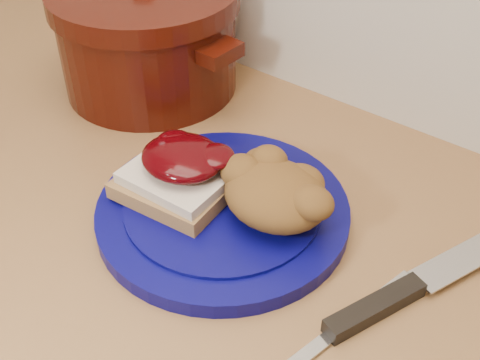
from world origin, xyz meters
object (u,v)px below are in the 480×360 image
Objects in this scene: plate at (223,211)px; pepper_grinder at (142,38)px; butter_knife at (353,318)px; dutch_oven at (148,38)px; chef_knife at (407,290)px.

pepper_grinder is at bearing 149.24° from plate.
plate is 1.68× the size of butter_knife.
dutch_oven is at bearing 78.88° from butter_knife.
dutch_oven is at bearing 148.74° from plate.
dutch_oven reaches higher than pepper_grinder.
butter_knife is 0.55m from pepper_grinder.
plate is at bearing 116.89° from chef_knife.
dutch_oven reaches higher than plate.
chef_knife is at bearing -12.23° from butter_knife.
pepper_grinder is (-0.53, 0.16, 0.06)m from chef_knife.
chef_knife is at bearing -16.65° from pepper_grinder.
dutch_oven reaches higher than chef_knife.
pepper_grinder is at bearing 155.43° from dutch_oven.
plate is 0.36m from pepper_grinder.
dutch_oven is (-0.50, 0.15, 0.07)m from chef_knife.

